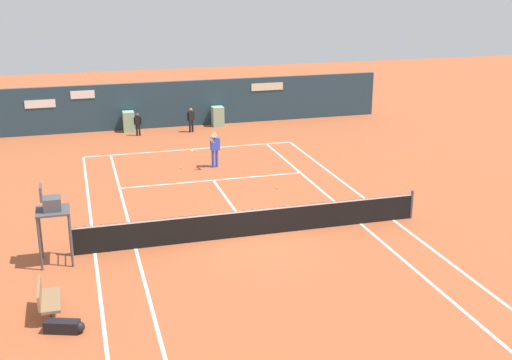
{
  "coord_description": "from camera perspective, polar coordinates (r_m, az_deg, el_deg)",
  "views": [
    {
      "loc": [
        -5.58,
        -19.87,
        8.69
      ],
      "look_at": [
        1.11,
        3.56,
        0.8
      ],
      "focal_mm": 45.69,
      "sensor_mm": 36.0,
      "label": 1
    }
  ],
  "objects": [
    {
      "name": "player_on_baseline",
      "position": [
        29.84,
        -3.63,
        2.93
      ],
      "size": [
        0.55,
        0.75,
        1.84
      ],
      "rotation": [
        0.0,
        0.0,
        3.31
      ],
      "color": "blue",
      "rests_on": "ground_plane"
    },
    {
      "name": "equipment_bag",
      "position": [
        17.4,
        -16.32,
        -12.22
      ],
      "size": [
        1.02,
        0.58,
        0.32
      ],
      "color": "black",
      "rests_on": "ground_plane"
    },
    {
      "name": "sponsor_back_wall",
      "position": [
        37.99,
        -7.24,
        6.53
      ],
      "size": [
        25.0,
        1.02,
        2.62
      ],
      "color": "#233D4C",
      "rests_on": "ground_plane"
    },
    {
      "name": "ground_plane",
      "position": [
        22.9,
        -0.62,
        -4.35
      ],
      "size": [
        80.0,
        80.0,
        0.01
      ],
      "color": "#A8512D"
    },
    {
      "name": "ball_kid_right_post",
      "position": [
        36.62,
        -5.72,
        5.4
      ],
      "size": [
        0.45,
        0.23,
        1.37
      ],
      "rotation": [
        0.0,
        0.0,
        3.33
      ],
      "color": "black",
      "rests_on": "ground_plane"
    },
    {
      "name": "ball_kid_centre_post",
      "position": [
        36.24,
        -10.31,
        4.96
      ],
      "size": [
        0.42,
        0.2,
        1.26
      ],
      "rotation": [
        0.0,
        0.0,
        2.99
      ],
      "color": "black",
      "rests_on": "ground_plane"
    },
    {
      "name": "tennis_net",
      "position": [
        22.2,
        -0.24,
        -3.67
      ],
      "size": [
        12.1,
        0.1,
        1.07
      ],
      "color": "#4C4C51",
      "rests_on": "ground_plane"
    },
    {
      "name": "tennis_ball_by_sideline",
      "position": [
        30.06,
        -6.6,
        1.09
      ],
      "size": [
        0.07,
        0.07,
        0.07
      ],
      "primitive_type": "sphere",
      "color": "#CCE033",
      "rests_on": "ground_plane"
    },
    {
      "name": "player_bench",
      "position": [
        18.15,
        -17.85,
        -9.79
      ],
      "size": [
        0.54,
        1.37,
        0.88
      ],
      "rotation": [
        0.0,
        0.0,
        -1.57
      ],
      "color": "#38383D",
      "rests_on": "ground_plane"
    },
    {
      "name": "umpire_chair",
      "position": [
        20.71,
        -17.42,
        -2.53
      ],
      "size": [
        1.0,
        1.0,
        2.55
      ],
      "rotation": [
        0.0,
        0.0,
        -1.57
      ],
      "color": "#47474C",
      "rests_on": "ground_plane"
    },
    {
      "name": "tennis_ball_near_service_line",
      "position": [
        27.13,
        1.83,
        -0.67
      ],
      "size": [
        0.07,
        0.07,
        0.07
      ],
      "primitive_type": "sphere",
      "color": "#CCE033",
      "rests_on": "ground_plane"
    }
  ]
}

